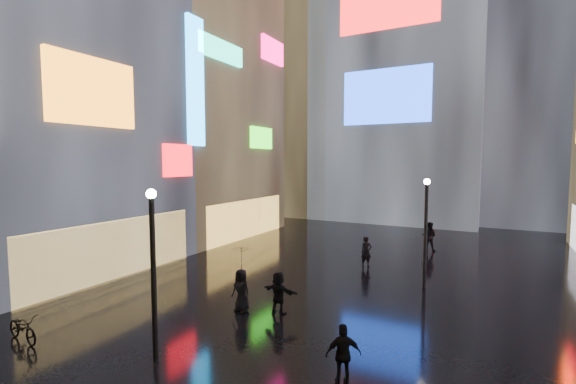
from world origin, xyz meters
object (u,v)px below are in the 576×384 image
Objects in this scene: lamp_far at (426,226)px; pedestrian_3 at (343,354)px; bicycle at (23,328)px; lamp_near at (153,265)px.

lamp_far is 9.72m from pedestrian_3.
pedestrian_3 is 0.92× the size of bicycle.
pedestrian_3 is (5.43, 1.48, -2.12)m from lamp_near.
pedestrian_3 is at bearing 15.25° from lamp_near.
bicycle is (-10.28, -2.67, -0.36)m from pedestrian_3.
lamp_far is (6.10, 10.94, 0.00)m from lamp_near.
pedestrian_3 reaches higher than bicycle.
bicycle is at bearing -166.20° from lamp_near.
lamp_far is at bearing -126.04° from pedestrian_3.
lamp_near is 12.53m from lamp_far.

